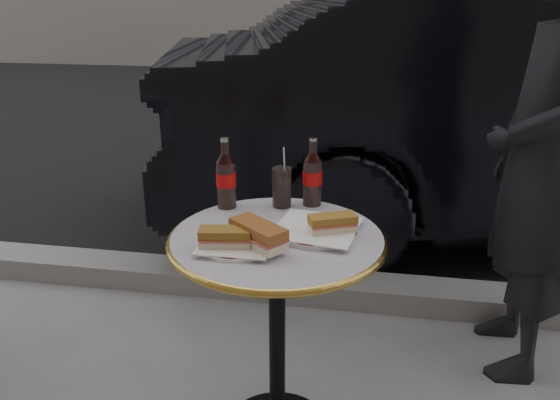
% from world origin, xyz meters
% --- Properties ---
extents(asphalt_road, '(40.00, 8.00, 0.00)m').
position_xyz_m(asphalt_road, '(0.00, 5.00, 0.00)').
color(asphalt_road, black).
rests_on(asphalt_road, ground).
extents(curb, '(40.00, 0.20, 0.12)m').
position_xyz_m(curb, '(0.00, 0.90, 0.05)').
color(curb, gray).
rests_on(curb, ground).
extents(bistro_table, '(0.62, 0.62, 0.73)m').
position_xyz_m(bistro_table, '(0.00, 0.00, 0.37)').
color(bistro_table, '#BAB2C4').
rests_on(bistro_table, ground).
extents(plate_left, '(0.23, 0.23, 0.01)m').
position_xyz_m(plate_left, '(-0.09, -0.09, 0.74)').
color(plate_left, white).
rests_on(plate_left, bistro_table).
extents(plate_right, '(0.30, 0.30, 0.01)m').
position_xyz_m(plate_right, '(0.11, 0.04, 0.74)').
color(plate_right, silver).
rests_on(plate_right, bistro_table).
extents(sandwich_left_a, '(0.14, 0.08, 0.05)m').
position_xyz_m(sandwich_left_a, '(-0.12, -0.12, 0.77)').
color(sandwich_left_a, brown).
rests_on(sandwich_left_a, plate_left).
extents(sandwich_left_b, '(0.18, 0.17, 0.06)m').
position_xyz_m(sandwich_left_b, '(-0.03, -0.10, 0.77)').
color(sandwich_left_b, brown).
rests_on(sandwich_left_b, plate_left).
extents(sandwich_right, '(0.15, 0.11, 0.05)m').
position_xyz_m(sandwich_right, '(0.15, 0.02, 0.77)').
color(sandwich_right, olive).
rests_on(sandwich_right, plate_right).
extents(cola_bottle_left, '(0.08, 0.08, 0.23)m').
position_xyz_m(cola_bottle_left, '(-0.20, 0.19, 0.85)').
color(cola_bottle_left, black).
rests_on(cola_bottle_left, bistro_table).
extents(cola_bottle_right, '(0.07, 0.07, 0.22)m').
position_xyz_m(cola_bottle_right, '(0.07, 0.25, 0.84)').
color(cola_bottle_right, black).
rests_on(cola_bottle_right, bistro_table).
extents(cola_glass, '(0.08, 0.08, 0.13)m').
position_xyz_m(cola_glass, '(-0.02, 0.22, 0.80)').
color(cola_glass, black).
rests_on(cola_glass, bistro_table).
extents(parked_car, '(2.69, 4.83, 1.51)m').
position_xyz_m(parked_car, '(1.28, 2.07, 0.75)').
color(parked_car, black).
rests_on(parked_car, ground).
extents(pedestrian, '(0.41, 0.61, 1.61)m').
position_xyz_m(pedestrian, '(0.84, 0.58, 0.81)').
color(pedestrian, black).
rests_on(pedestrian, ground).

